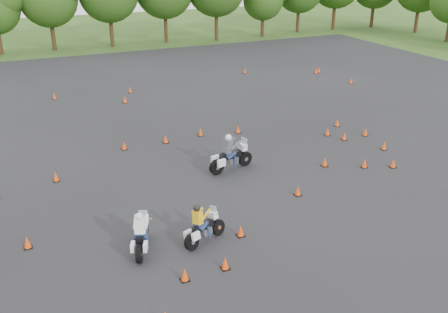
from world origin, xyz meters
TOP-DOWN VIEW (x-y plane):
  - ground at (0.00, 0.00)m, footprint 140.00×140.00m
  - asphalt_pad at (0.00, 6.00)m, footprint 62.00×62.00m
  - treeline at (2.86, 35.22)m, footprint 87.17×32.27m
  - traffic_cones at (-0.14, 5.89)m, footprint 36.45×33.72m
  - rider_grey at (0.77, 4.88)m, footprint 2.67×1.33m
  - rider_yellow at (-2.89, -0.80)m, footprint 2.12×1.39m
  - rider_white at (-5.26, -0.32)m, footprint 1.46×2.25m

SIDE VIEW (x-z plane):
  - ground at x=0.00m, z-range 0.00..0.00m
  - asphalt_pad at x=0.00m, z-range 0.01..0.01m
  - traffic_cones at x=-0.14m, z-range 0.01..0.46m
  - rider_yellow at x=-2.89m, z-range 0.00..1.58m
  - rider_white at x=-5.26m, z-range 0.00..1.67m
  - rider_grey at x=0.77m, z-range 0.00..1.98m
  - treeline at x=2.86m, z-range -0.65..10.00m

